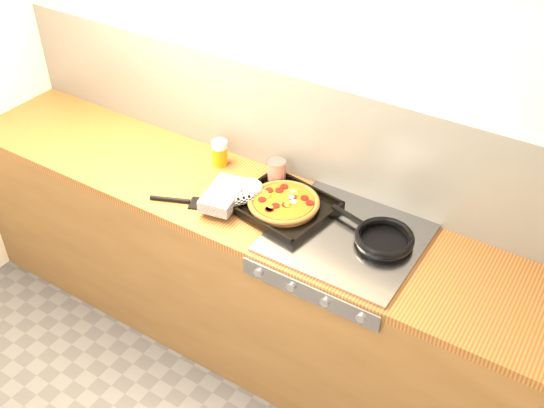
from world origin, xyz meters
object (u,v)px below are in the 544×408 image
Objects in this scene: pizza_on_tray at (268,200)px; juice_glass at (220,153)px; frying_pan at (383,238)px; tomato_can at (277,172)px.

pizza_on_tray is 0.42m from juice_glass.
frying_pan is at bearing -7.90° from juice_glass.
pizza_on_tray reaches higher than frying_pan.
pizza_on_tray is 0.19m from tomato_can.
frying_pan is 0.61m from tomato_can.
juice_glass is at bearing 156.11° from pizza_on_tray.
tomato_can reaches higher than frying_pan.
tomato_can is 0.31m from juice_glass.
pizza_on_tray is at bearing -69.15° from tomato_can.
pizza_on_tray is 1.32× the size of frying_pan.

